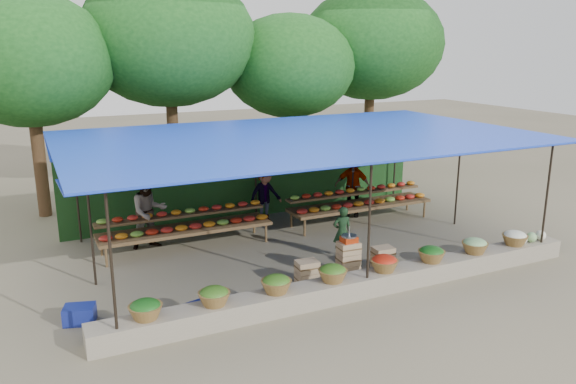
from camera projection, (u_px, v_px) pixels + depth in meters
name	position (u px, v px, depth m)	size (l,w,h in m)	color
ground	(301.00, 250.00, 13.70)	(60.00, 60.00, 0.00)	#655F4B
stone_curb	(363.00, 284.00, 11.25)	(10.60, 0.55, 0.40)	gray
stall_canopy	(300.00, 141.00, 13.09)	(10.80, 6.60, 2.82)	black
produce_baskets	(359.00, 268.00, 11.11)	(8.98, 0.58, 0.34)	brown
netting_backdrop	(252.00, 174.00, 16.14)	(10.60, 0.06, 2.50)	#19461C
tree_row	(231.00, 50.00, 18.04)	(16.51, 5.50, 7.12)	#3A2A15
fruit_table_left	(186.00, 224.00, 13.70)	(4.21, 0.95, 0.93)	#442C1B
fruit_table_right	(359.00, 201.00, 15.77)	(4.21, 0.95, 0.93)	#442C1B
crate_counter	(347.00, 262.00, 12.09)	(2.37, 0.36, 0.77)	#A17E5C
weighing_scale	(349.00, 238.00, 11.96)	(0.33, 0.33, 0.35)	#B8310E
vendor_seated	(342.00, 232.00, 13.10)	(0.45, 0.30, 1.24)	#163119
customer_left	(149.00, 211.00, 13.65)	(0.90, 0.70, 1.85)	slate
customer_mid	(265.00, 194.00, 15.71)	(1.03, 0.59, 1.59)	slate
customer_right	(352.00, 187.00, 16.27)	(1.03, 0.43, 1.75)	slate
blue_crate_front	(197.00, 314.00, 10.07)	(0.57, 0.41, 0.34)	navy
blue_crate_back	(80.00, 314.00, 10.07)	(0.54, 0.39, 0.32)	navy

